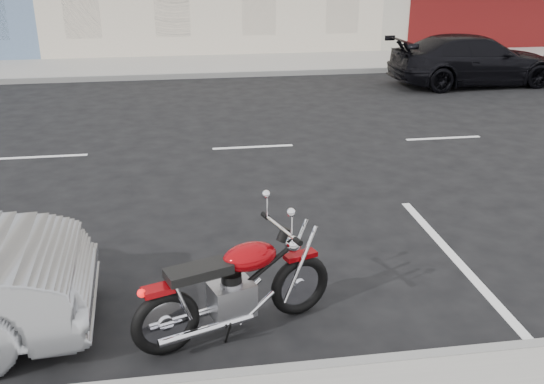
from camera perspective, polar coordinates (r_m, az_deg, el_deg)
The scene contains 5 objects.
ground at distance 12.48m, azimuth 7.37°, elevation 4.63°, with size 120.00×120.00×0.00m, color black.
sidewalk_far at distance 20.52m, azimuth -13.39°, elevation 11.33°, with size 80.00×3.40×0.15m, color gray.
curb_far at distance 18.86m, azimuth -13.73°, elevation 10.40°, with size 80.00×0.12×0.16m, color gray.
motorcycle at distance 6.49m, azimuth 2.87°, elevation -7.53°, with size 2.10×0.98×1.10m.
car_far at distance 18.58m, azimuth 18.48°, elevation 11.71°, with size 1.98×4.86×1.41m, color black.
Camera 1 is at (-3.35, -11.43, 3.71)m, focal length 40.00 mm.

